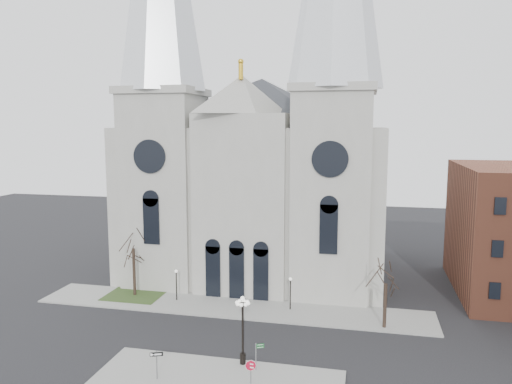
% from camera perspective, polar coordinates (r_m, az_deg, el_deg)
% --- Properties ---
extents(ground, '(160.00, 160.00, 0.00)m').
position_cam_1_polar(ground, '(42.16, -7.14, -18.12)').
color(ground, black).
rests_on(ground, ground).
extents(sidewalk_far, '(40.00, 6.00, 0.14)m').
position_cam_1_polar(sidewalk_far, '(51.77, -2.91, -12.97)').
color(sidewalk_far, gray).
rests_on(sidewalk_far, ground).
extents(grass_patch, '(6.00, 5.00, 0.18)m').
position_cam_1_polar(grass_patch, '(56.42, -13.67, -11.39)').
color(grass_patch, '#2F471E').
rests_on(grass_patch, ground).
extents(cathedral, '(33.00, 26.66, 54.00)m').
position_cam_1_polar(cathedral, '(59.96, 0.05, 7.83)').
color(cathedral, '#9E9D93').
rests_on(cathedral, ground).
extents(tree_left, '(3.20, 3.20, 7.50)m').
position_cam_1_polar(tree_left, '(54.90, -13.85, -5.96)').
color(tree_left, black).
rests_on(tree_left, ground).
extents(tree_right, '(3.20, 3.20, 6.00)m').
position_cam_1_polar(tree_right, '(46.77, 14.62, -9.80)').
color(tree_right, black).
rests_on(tree_right, ground).
extents(ped_lamp_left, '(0.32, 0.32, 3.26)m').
position_cam_1_polar(ped_lamp_left, '(53.32, -9.10, -9.87)').
color(ped_lamp_left, black).
rests_on(ped_lamp_left, sidewalk_far).
extents(ped_lamp_right, '(0.32, 0.32, 3.26)m').
position_cam_1_polar(ped_lamp_right, '(50.28, 3.95, -10.88)').
color(ped_lamp_right, black).
rests_on(ped_lamp_right, sidewalk_far).
extents(stop_sign, '(0.80, 0.11, 2.22)m').
position_cam_1_polar(stop_sign, '(36.27, -0.60, -19.50)').
color(stop_sign, slate).
rests_on(stop_sign, sidewalk_near).
extents(globe_lamp, '(1.17, 1.17, 5.37)m').
position_cam_1_polar(globe_lamp, '(39.04, -1.54, -14.59)').
color(globe_lamp, black).
rests_on(globe_lamp, sidewalk_near).
extents(one_way_sign, '(0.88, 0.38, 2.14)m').
position_cam_1_polar(one_way_sign, '(38.39, -11.29, -18.29)').
color(one_way_sign, slate).
rests_on(one_way_sign, sidewalk_near).
extents(street_name_sign, '(0.62, 0.31, 2.08)m').
position_cam_1_polar(street_name_sign, '(39.07, 0.11, -18.00)').
color(street_name_sign, slate).
rests_on(street_name_sign, sidewalk_near).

